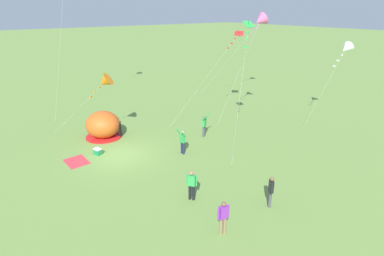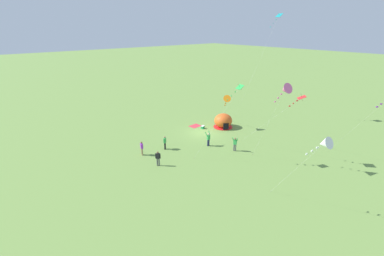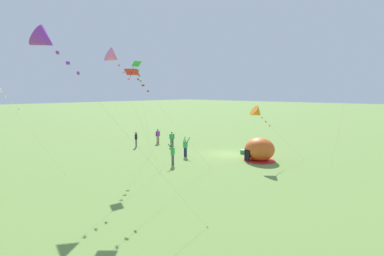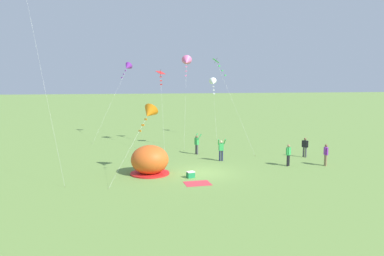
% 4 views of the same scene
% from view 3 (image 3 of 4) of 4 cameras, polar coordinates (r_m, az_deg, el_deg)
% --- Properties ---
extents(ground_plane, '(300.00, 300.00, 0.00)m').
position_cam_3_polar(ground_plane, '(30.27, 6.77, -4.99)').
color(ground_plane, olive).
extents(popup_tent, '(2.81, 2.81, 2.10)m').
position_cam_3_polar(popup_tent, '(27.81, 12.74, -4.08)').
color(popup_tent, '#D8591E').
rests_on(popup_tent, ground).
extents(picnic_blanket, '(1.77, 1.40, 0.01)m').
position_cam_3_polar(picnic_blanket, '(32.03, 10.94, -4.39)').
color(picnic_blanket, '#CC333D').
rests_on(picnic_blanket, ground).
extents(cooler_box, '(0.62, 0.52, 0.44)m').
position_cam_3_polar(cooler_box, '(30.61, 9.74, -4.48)').
color(cooler_box, '#1E8C4C').
rests_on(cooler_box, ground).
extents(person_strolling, '(0.30, 0.58, 1.72)m').
position_cam_3_polar(person_strolling, '(36.48, -6.53, -1.40)').
color(person_strolling, '#8C7251').
rests_on(person_strolling, ground).
extents(person_arms_raised, '(0.68, 0.48, 1.89)m').
position_cam_3_polar(person_arms_raised, '(28.83, -1.26, -3.52)').
color(person_arms_raised, '#1E2347').
rests_on(person_arms_raised, ground).
extents(person_flying_kite, '(0.63, 0.72, 1.89)m').
position_cam_3_polar(person_flying_kite, '(25.66, -3.72, -4.84)').
color(person_flying_kite, '#4C4C51').
rests_on(person_flying_kite, ground).
extents(person_with_toddler, '(0.48, 0.43, 1.72)m').
position_cam_3_polar(person_with_toddler, '(34.03, -3.85, -1.98)').
color(person_with_toddler, black).
rests_on(person_with_toddler, ground).
extents(person_center_field, '(0.44, 0.45, 1.72)m').
position_cam_3_polar(person_center_field, '(34.36, -10.61, -2.00)').
color(person_center_field, '#4C4C51').
rests_on(person_center_field, ground).
extents(kite_orange, '(3.67, 4.58, 5.05)m').
position_cam_3_polar(kite_orange, '(26.95, 12.35, 2.84)').
color(kite_orange, silver).
rests_on(kite_orange, ground).
extents(kite_pink, '(1.50, 4.22, 9.23)m').
position_cam_3_polar(kite_pink, '(21.78, -14.79, 12.91)').
color(kite_pink, silver).
rests_on(kite_pink, ground).
extents(kite_green, '(3.12, 4.07, 8.79)m').
position_cam_3_polar(kite_green, '(25.90, -10.31, 10.90)').
color(kite_green, silver).
rests_on(kite_green, ground).
extents(kite_purple, '(4.60, 5.98, 8.79)m').
position_cam_3_polar(kite_purple, '(13.34, -26.19, 14.72)').
color(kite_purple, silver).
rests_on(kite_purple, ground).
extents(kite_red, '(1.09, 7.94, 7.82)m').
position_cam_3_polar(kite_red, '(19.43, -10.58, 9.50)').
color(kite_red, silver).
rests_on(kite_red, ground).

